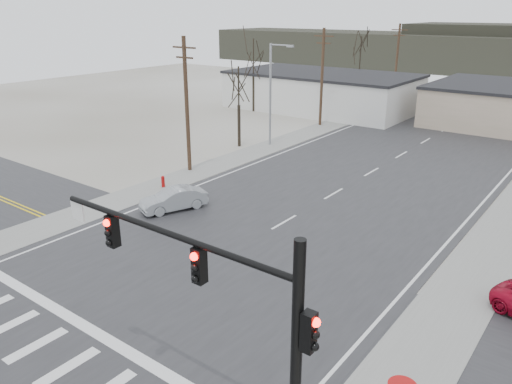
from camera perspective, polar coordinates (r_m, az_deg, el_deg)
ground at (r=23.78m, az=-7.76°, el=-9.72°), size 140.00×140.00×0.00m
main_road at (r=34.96m, az=9.64°, el=0.24°), size 18.00×110.00×0.05m
cross_road at (r=23.77m, az=-7.76°, el=-9.68°), size 90.00×10.00×0.04m
sidewalk_left at (r=44.35m, az=0.51°, el=4.83°), size 3.00×90.00×0.06m
traffic_signal_mast at (r=12.87m, az=-2.68°, el=-13.39°), size 8.95×0.43×7.20m
fire_hydrant at (r=35.43m, az=-10.58°, el=1.19°), size 0.24×0.24×0.87m
building_left_far at (r=63.24m, az=7.51°, el=11.37°), size 22.30×12.30×4.50m
upole_left_b at (r=37.84m, az=-7.93°, el=10.02°), size 2.20×0.30×10.00m
upole_left_c at (r=53.74m, az=7.56°, el=13.02°), size 2.20×0.30×10.00m
upole_left_d at (r=71.72m, az=15.78°, el=14.23°), size 2.20×0.30×10.00m
streetlight_main at (r=45.00m, az=1.86°, el=11.63°), size 2.40×0.25×9.00m
tree_left_near at (r=44.71m, az=-2.00°, el=11.76°), size 3.30×3.30×7.35m
tree_left_far at (r=67.14m, az=11.84°, el=15.09°), size 3.96×3.96×8.82m
tree_left_mid at (r=61.05m, az=-0.29°, el=15.03°), size 3.96×3.96×8.82m
hill_left at (r=117.77m, az=12.32°, el=15.73°), size 70.00×18.00×7.00m
sedan_crossing at (r=31.24m, az=-9.39°, el=-0.82°), size 2.90×4.36×1.36m
car_far_b at (r=75.69m, az=26.18°, el=9.78°), size 1.89×4.16×1.38m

